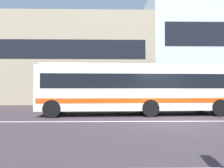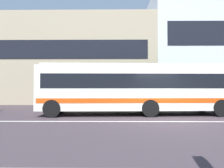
% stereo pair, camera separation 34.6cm
% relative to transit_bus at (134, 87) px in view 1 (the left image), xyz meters
% --- Properties ---
extents(ground_plane, '(160.00, 160.00, 0.00)m').
position_rel_transit_bus_xyz_m(ground_plane, '(1.36, -2.64, -1.72)').
color(ground_plane, '#3D3238').
extents(lane_centre_line, '(60.00, 0.16, 0.01)m').
position_rel_transit_bus_xyz_m(lane_centre_line, '(1.36, -2.64, -1.72)').
color(lane_centre_line, silver).
rests_on(lane_centre_line, ground_plane).
extents(hedge_row_far, '(16.59, 1.10, 0.76)m').
position_rel_transit_bus_xyz_m(hedge_row_far, '(5.20, 4.03, -1.34)').
color(hedge_row_far, '#1F4B24').
rests_on(hedge_row_far, ground_plane).
extents(apartment_block_left, '(25.51, 9.51, 9.71)m').
position_rel_transit_bus_xyz_m(apartment_block_left, '(-9.63, 11.72, 3.13)').
color(apartment_block_left, tan).
rests_on(apartment_block_left, ground_plane).
extents(transit_bus, '(11.84, 2.96, 3.12)m').
position_rel_transit_bus_xyz_m(transit_bus, '(0.00, 0.00, 0.00)').
color(transit_bus, white).
rests_on(transit_bus, ground_plane).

